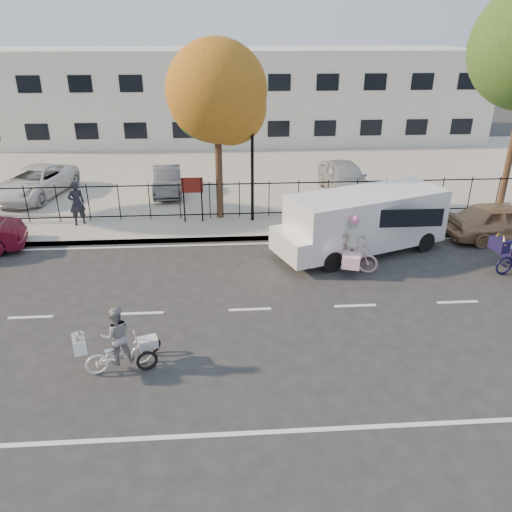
{
  "coord_description": "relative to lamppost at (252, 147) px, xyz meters",
  "views": [
    {
      "loc": [
        -0.67,
        -12.08,
        7.16
      ],
      "look_at": [
        0.25,
        1.2,
        1.1
      ],
      "focal_mm": 35.0,
      "sensor_mm": 36.0,
      "label": 1
    }
  ],
  "objects": [
    {
      "name": "lot_car_d",
      "position": [
        4.52,
        3.42,
        -2.23
      ],
      "size": [
        2.08,
        4.44,
        1.47
      ],
      "primitive_type": "imported",
      "rotation": [
        0.0,
        0.0,
        0.08
      ],
      "color": "#AAAEB2",
      "rests_on": "parking_lot"
    },
    {
      "name": "street_sign",
      "position": [
        -2.35,
        0.0,
        -1.7
      ],
      "size": [
        0.85,
        0.06,
        1.8
      ],
      "color": "black",
      "rests_on": "sidewalk"
    },
    {
      "name": "white_van",
      "position": [
        3.64,
        -3.0,
        -1.93
      ],
      "size": [
        6.52,
        3.85,
        2.13
      ],
      "rotation": [
        0.0,
        0.0,
        0.36
      ],
      "color": "white",
      "rests_on": "ground"
    },
    {
      "name": "unicorn_bike",
      "position": [
        2.87,
        -4.59,
        -2.4
      ],
      "size": [
        1.96,
        1.41,
        1.93
      ],
      "rotation": [
        0.0,
        0.0,
        1.27
      ],
      "color": "#DBA7AE",
      "rests_on": "ground"
    },
    {
      "name": "sidewalk",
      "position": [
        -0.5,
        -0.7,
        -3.04
      ],
      "size": [
        60.0,
        2.2,
        0.15
      ],
      "primitive_type": "cube",
      "color": "#A8A399",
      "rests_on": "ground"
    },
    {
      "name": "road_markings",
      "position": [
        -0.5,
        -6.8,
        -3.11
      ],
      "size": [
        60.0,
        9.52,
        0.01
      ],
      "primitive_type": null,
      "color": "silver",
      "rests_on": "ground"
    },
    {
      "name": "parking_lot",
      "position": [
        -0.5,
        8.2,
        -3.04
      ],
      "size": [
        60.0,
        15.6,
        0.15
      ],
      "primitive_type": "cube",
      "color": "#A8A399",
      "rests_on": "ground"
    },
    {
      "name": "tree_mid",
      "position": [
        -1.15,
        0.56,
        1.77
      ],
      "size": [
        3.8,
        3.8,
        6.97
      ],
      "color": "#442D1D",
      "rests_on": "ground"
    },
    {
      "name": "lot_car_b",
      "position": [
        -9.69,
        3.81,
        -2.29
      ],
      "size": [
        3.25,
        5.22,
        1.35
      ],
      "primitive_type": "imported",
      "rotation": [
        0.0,
        0.0,
        -0.22
      ],
      "color": "white",
      "rests_on": "parking_lot"
    },
    {
      "name": "iron_fence",
      "position": [
        -0.5,
        0.4,
        -2.21
      ],
      "size": [
        58.0,
        0.06,
        1.5
      ],
      "primitive_type": null,
      "color": "black",
      "rests_on": "sidewalk"
    },
    {
      "name": "building",
      "position": [
        -0.5,
        18.2,
        -0.11
      ],
      "size": [
        34.0,
        10.0,
        6.0
      ],
      "primitive_type": "cube",
      "color": "silver",
      "rests_on": "ground"
    },
    {
      "name": "lamppost",
      "position": [
        0.0,
        0.0,
        0.0
      ],
      "size": [
        0.36,
        0.36,
        4.33
      ],
      "color": "black",
      "rests_on": "sidewalk"
    },
    {
      "name": "curb",
      "position": [
        -0.5,
        -1.75,
        -3.04
      ],
      "size": [
        60.0,
        0.1,
        0.15
      ],
      "primitive_type": "cube",
      "color": "#A8A399",
      "rests_on": "ground"
    },
    {
      "name": "pedestrian",
      "position": [
        -6.84,
        0.0,
        -2.09
      ],
      "size": [
        0.76,
        0.69,
        1.74
      ],
      "primitive_type": "imported",
      "rotation": [
        0.0,
        0.0,
        3.71
      ],
      "color": "black",
      "rests_on": "sidewalk"
    },
    {
      "name": "ground",
      "position": [
        -0.5,
        -6.8,
        -3.11
      ],
      "size": [
        120.0,
        120.0,
        0.0
      ],
      "primitive_type": "plane",
      "color": "#333334"
    },
    {
      "name": "lot_car_c",
      "position": [
        -3.73,
        3.92,
        -2.37
      ],
      "size": [
        1.57,
        3.71,
        1.19
      ],
      "primitive_type": "imported",
      "rotation": [
        0.0,
        0.0,
        0.09
      ],
      "color": "#54555C",
      "rests_on": "parking_lot"
    },
    {
      "name": "gold_sedan",
      "position": [
        9.15,
        -2.3,
        -2.4
      ],
      "size": [
        4.23,
        1.83,
        1.42
      ],
      "primitive_type": "imported",
      "rotation": [
        0.0,
        0.0,
        1.61
      ],
      "color": "#A27B57",
      "rests_on": "ground"
    },
    {
      "name": "zebra_trike",
      "position": [
        -3.64,
        -9.25,
        -2.49
      ],
      "size": [
        1.86,
        1.17,
        1.6
      ],
      "rotation": [
        0.0,
        0.0,
        1.9
      ],
      "color": "white",
      "rests_on": "ground"
    }
  ]
}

